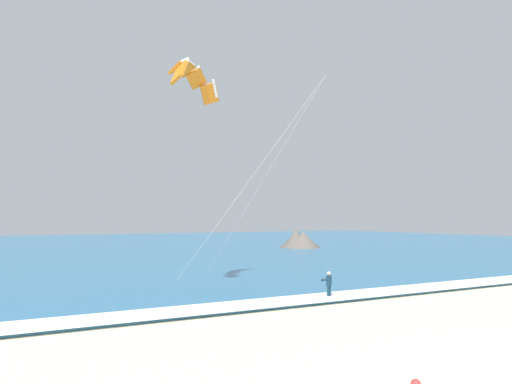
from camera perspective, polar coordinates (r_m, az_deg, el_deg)
The scene contains 7 objects.
sea at distance 83.79m, azimuth -17.77°, elevation -6.22°, with size 200.00×120.00×0.20m, color teal.
surf_foam at distance 28.35m, azimuth 5.61°, elevation -12.55°, with size 200.00×2.68×0.04m, color white.
surfboard at distance 29.58m, azimuth 8.67°, elevation -12.51°, with size 0.97×1.46×0.09m.
kitesurfer at distance 29.45m, azimuth 8.62°, elevation -10.76°, with size 0.66×0.65×1.69m.
kite_primary at distance 32.93m, azimuth -7.69°, elevation 13.43°, with size 8.68×8.04×14.06m.
headland_right at distance 76.51m, azimuth 5.16°, elevation -5.79°, with size 7.98×8.41×3.34m.
beach_ball at distance 15.40m, azimuth 18.45°, elevation -20.85°, with size 0.30×0.30×0.30m, color red.
Camera 1 is at (-15.65, -8.17, 4.89)m, focal length 33.68 mm.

